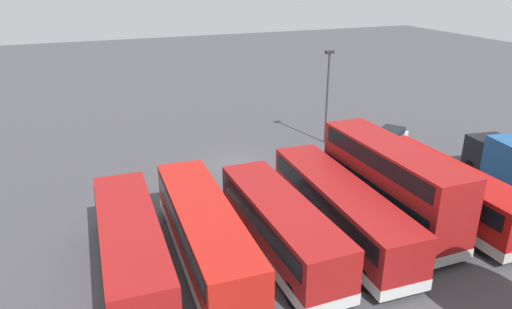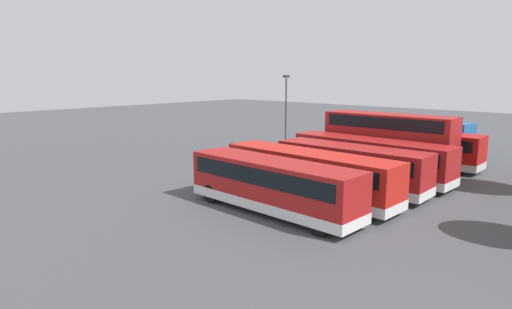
{
  "view_description": "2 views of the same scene",
  "coord_description": "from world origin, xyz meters",
  "px_view_note": "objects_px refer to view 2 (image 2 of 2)",
  "views": [
    {
      "loc": [
        10.19,
        30.06,
        13.33
      ],
      "look_at": [
        -1.11,
        1.36,
        1.14
      ],
      "focal_mm": 33.08,
      "sensor_mm": 36.0,
      "label": 1
    },
    {
      "loc": [
        26.47,
        25.97,
        7.57
      ],
      "look_at": [
        1.8,
        3.41,
        1.38
      ],
      "focal_mm": 30.46,
      "sensor_mm": 36.0,
      "label": 2
    }
  ],
  "objects_px": {
    "bus_double_decker_second": "(388,141)",
    "bus_single_deck_fifth": "(308,173)",
    "car_hatchback_silver": "(331,140)",
    "lamp_post_tall": "(286,106)",
    "bus_single_deck_third": "(370,157)",
    "bus_single_deck_near_end": "(412,147)",
    "bus_single_deck_sixth": "(272,184)",
    "bus_single_deck_fourth": "(351,166)",
    "box_truck_blue": "(432,136)"
  },
  "relations": [
    {
      "from": "bus_single_deck_near_end",
      "to": "car_hatchback_silver",
      "type": "height_order",
      "value": "bus_single_deck_near_end"
    },
    {
      "from": "bus_single_deck_fifth",
      "to": "bus_single_deck_sixth",
      "type": "bearing_deg",
      "value": 1.03
    },
    {
      "from": "bus_single_deck_third",
      "to": "box_truck_blue",
      "type": "distance_m",
      "value": 13.46
    },
    {
      "from": "bus_single_deck_fourth",
      "to": "lamp_post_tall",
      "type": "height_order",
      "value": "lamp_post_tall"
    },
    {
      "from": "bus_single_deck_fourth",
      "to": "car_hatchback_silver",
      "type": "bearing_deg",
      "value": -143.29
    },
    {
      "from": "lamp_post_tall",
      "to": "bus_single_deck_fourth",
      "type": "bearing_deg",
      "value": 53.22
    },
    {
      "from": "bus_single_deck_third",
      "to": "bus_single_deck_fifth",
      "type": "relative_size",
      "value": 1.02
    },
    {
      "from": "bus_single_deck_third",
      "to": "bus_single_deck_sixth",
      "type": "height_order",
      "value": "same"
    },
    {
      "from": "bus_single_deck_fifth",
      "to": "box_truck_blue",
      "type": "relative_size",
      "value": 1.51
    },
    {
      "from": "bus_single_deck_near_end",
      "to": "box_truck_blue",
      "type": "distance_m",
      "value": 6.71
    },
    {
      "from": "bus_single_deck_fourth",
      "to": "car_hatchback_silver",
      "type": "relative_size",
      "value": 2.17
    },
    {
      "from": "bus_single_deck_third",
      "to": "lamp_post_tall",
      "type": "height_order",
      "value": "lamp_post_tall"
    },
    {
      "from": "bus_single_deck_third",
      "to": "box_truck_blue",
      "type": "relative_size",
      "value": 1.55
    },
    {
      "from": "bus_single_deck_fourth",
      "to": "box_truck_blue",
      "type": "height_order",
      "value": "box_truck_blue"
    },
    {
      "from": "bus_double_decker_second",
      "to": "car_hatchback_silver",
      "type": "xyz_separation_m",
      "value": [
        -7.41,
        -9.89,
        -1.74
      ]
    },
    {
      "from": "lamp_post_tall",
      "to": "car_hatchback_silver",
      "type": "bearing_deg",
      "value": 145.53
    },
    {
      "from": "bus_single_deck_third",
      "to": "car_hatchback_silver",
      "type": "bearing_deg",
      "value": -136.49
    },
    {
      "from": "bus_single_deck_fourth",
      "to": "car_hatchback_silver",
      "type": "xyz_separation_m",
      "value": [
        -14.32,
        -10.68,
        -0.92
      ]
    },
    {
      "from": "car_hatchback_silver",
      "to": "lamp_post_tall",
      "type": "distance_m",
      "value": 6.29
    },
    {
      "from": "bus_double_decker_second",
      "to": "bus_single_deck_fifth",
      "type": "relative_size",
      "value": 0.86
    },
    {
      "from": "bus_double_decker_second",
      "to": "lamp_post_tall",
      "type": "xyz_separation_m",
      "value": [
        -3.22,
        -12.77,
        1.97
      ]
    },
    {
      "from": "bus_double_decker_second",
      "to": "bus_single_deck_near_end",
      "type": "bearing_deg",
      "value": 172.3
    },
    {
      "from": "bus_single_deck_sixth",
      "to": "box_truck_blue",
      "type": "relative_size",
      "value": 1.4
    },
    {
      "from": "bus_single_deck_fifth",
      "to": "lamp_post_tall",
      "type": "xyz_separation_m",
      "value": [
        -13.73,
        -12.74,
        2.79
      ]
    },
    {
      "from": "bus_single_deck_third",
      "to": "bus_single_deck_fifth",
      "type": "xyz_separation_m",
      "value": [
        7.27,
        -0.24,
        -0.0
      ]
    },
    {
      "from": "box_truck_blue",
      "to": "lamp_post_tall",
      "type": "distance_m",
      "value": 14.48
    },
    {
      "from": "bus_single_deck_sixth",
      "to": "bus_single_deck_near_end",
      "type": "bearing_deg",
      "value": 178.54
    },
    {
      "from": "bus_single_deck_third",
      "to": "lamp_post_tall",
      "type": "relative_size",
      "value": 1.61
    },
    {
      "from": "box_truck_blue",
      "to": "lamp_post_tall",
      "type": "height_order",
      "value": "lamp_post_tall"
    },
    {
      "from": "bus_single_deck_fourth",
      "to": "lamp_post_tall",
      "type": "xyz_separation_m",
      "value": [
        -10.13,
        -13.56,
        2.8
      ]
    },
    {
      "from": "bus_single_deck_fourth",
      "to": "lamp_post_tall",
      "type": "distance_m",
      "value": 17.15
    },
    {
      "from": "bus_single_deck_near_end",
      "to": "bus_single_deck_fifth",
      "type": "xyz_separation_m",
      "value": [
        14.06,
        -0.51,
        0.0
      ]
    },
    {
      "from": "bus_single_deck_third",
      "to": "bus_single_deck_sixth",
      "type": "bearing_deg",
      "value": -0.95
    },
    {
      "from": "bus_single_deck_fourth",
      "to": "car_hatchback_silver",
      "type": "distance_m",
      "value": 17.89
    },
    {
      "from": "bus_single_deck_near_end",
      "to": "car_hatchback_silver",
      "type": "xyz_separation_m",
      "value": [
        -3.86,
        -10.37,
        -0.92
      ]
    },
    {
      "from": "bus_single_deck_near_end",
      "to": "bus_double_decker_second",
      "type": "bearing_deg",
      "value": -7.7
    },
    {
      "from": "bus_single_deck_fourth",
      "to": "bus_single_deck_sixth",
      "type": "distance_m",
      "value": 7.11
    },
    {
      "from": "car_hatchback_silver",
      "to": "lamp_post_tall",
      "type": "xyz_separation_m",
      "value": [
        4.19,
        -2.87,
        3.71
      ]
    },
    {
      "from": "bus_single_deck_fourth",
      "to": "lamp_post_tall",
      "type": "relative_size",
      "value": 1.38
    },
    {
      "from": "bus_single_deck_third",
      "to": "bus_single_deck_fifth",
      "type": "distance_m",
      "value": 7.28
    },
    {
      "from": "bus_double_decker_second",
      "to": "lamp_post_tall",
      "type": "distance_m",
      "value": 13.31
    },
    {
      "from": "bus_single_deck_near_end",
      "to": "bus_double_decker_second",
      "type": "distance_m",
      "value": 3.68
    },
    {
      "from": "bus_single_deck_near_end",
      "to": "lamp_post_tall",
      "type": "height_order",
      "value": "lamp_post_tall"
    },
    {
      "from": "bus_single_deck_near_end",
      "to": "bus_single_deck_fourth",
      "type": "bearing_deg",
      "value": 1.69
    },
    {
      "from": "bus_double_decker_second",
      "to": "bus_single_deck_third",
      "type": "bearing_deg",
      "value": 3.75
    },
    {
      "from": "bus_single_deck_near_end",
      "to": "bus_single_deck_sixth",
      "type": "distance_m",
      "value": 17.54
    },
    {
      "from": "bus_single_deck_near_end",
      "to": "bus_double_decker_second",
      "type": "relative_size",
      "value": 1.08
    },
    {
      "from": "bus_single_deck_near_end",
      "to": "bus_single_deck_fifth",
      "type": "relative_size",
      "value": 0.93
    },
    {
      "from": "bus_double_decker_second",
      "to": "bus_single_deck_sixth",
      "type": "distance_m",
      "value": 14.0
    },
    {
      "from": "bus_single_deck_fifth",
      "to": "bus_single_deck_sixth",
      "type": "distance_m",
      "value": 3.47
    }
  ]
}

